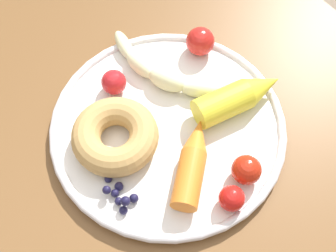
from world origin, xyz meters
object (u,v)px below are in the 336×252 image
object	(u,v)px
tomato_far	(200,41)
plate	(168,127)
blueberry_pile	(120,195)
dining_table	(120,149)
tomato_near	(246,170)
tomato_mid	(232,198)
carrot_orange	(192,162)
donut	(115,136)
banana	(171,75)
tomato_extra	(114,82)
carrot_yellow	(239,97)

from	to	relation	value
tomato_far	plate	bearing A→B (deg)	123.03
plate	blueberry_pile	world-z (taller)	blueberry_pile
dining_table	tomato_near	distance (m)	0.23
tomato_mid	carrot_orange	bearing A→B (deg)	6.72
donut	tomato_mid	world-z (taller)	donut
dining_table	plate	world-z (taller)	plate
banana	tomato_extra	bearing A→B (deg)	64.48
blueberry_pile	dining_table	bearing A→B (deg)	-29.49
banana	carrot_orange	distance (m)	0.14
tomato_extra	dining_table	bearing A→B (deg)	143.06
tomato_mid	tomato_extra	world-z (taller)	tomato_extra
plate	tomato_extra	size ratio (longest dim) A/B	9.14
banana	blueberry_pile	bearing A→B (deg)	123.29
blueberry_pile	tomato_extra	xyz separation A→B (m)	(0.14, -0.08, 0.01)
blueberry_pile	tomato_near	size ratio (longest dim) A/B	1.46
carrot_yellow	tomato_far	bearing A→B (deg)	-9.85
banana	carrot_yellow	distance (m)	0.10
dining_table	carrot_yellow	xyz separation A→B (m)	(-0.09, -0.15, 0.12)
plate	carrot_orange	size ratio (longest dim) A/B	2.79
tomato_mid	tomato_far	distance (m)	0.24
dining_table	tomato_extra	world-z (taller)	tomato_extra
dining_table	plate	bearing A→B (deg)	-139.23
dining_table	banana	world-z (taller)	banana
banana	blueberry_pile	size ratio (longest dim) A/B	3.67
donut	carrot_orange	bearing A→B (deg)	-146.68
plate	carrot_orange	world-z (taller)	carrot_orange
tomato_near	carrot_yellow	bearing A→B (deg)	-36.38
banana	carrot_yellow	bearing A→B (deg)	-151.76
tomato_mid	carrot_yellow	bearing A→B (deg)	-44.67
dining_table	carrot_orange	distance (m)	0.18
dining_table	donut	bearing A→B (deg)	152.06
donut	tomato_near	distance (m)	0.17
blueberry_pile	plate	bearing A→B (deg)	-67.22
tomato_far	tomato_extra	size ratio (longest dim) A/B	1.19
donut	carrot_yellow	bearing A→B (deg)	-107.28
dining_table	tomato_mid	bearing A→B (deg)	-166.57
donut	tomato_mid	xyz separation A→B (m)	(-0.15, -0.06, -0.00)
banana	tomato_extra	xyz separation A→B (m)	(0.03, 0.07, 0.00)
carrot_yellow	blueberry_pile	xyz separation A→B (m)	(-0.01, 0.20, -0.01)
dining_table	plate	distance (m)	0.12
tomato_near	tomato_extra	size ratio (longest dim) A/B	1.09
plate	carrot_yellow	distance (m)	0.10
tomato_far	dining_table	bearing A→B (deg)	95.82
plate	blueberry_pile	distance (m)	0.12
dining_table	tomato_near	xyz separation A→B (m)	(-0.17, -0.08, 0.12)
donut	tomato_far	size ratio (longest dim) A/B	2.71
dining_table	plate	size ratio (longest dim) A/B	3.52
blueberry_pile	tomato_extra	bearing A→B (deg)	-31.47
blueberry_pile	tomato_extra	size ratio (longest dim) A/B	1.59
plate	carrot_yellow	bearing A→B (deg)	-107.81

